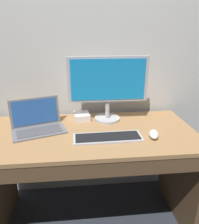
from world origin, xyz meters
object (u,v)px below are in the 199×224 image
(wired_keyboard, at_px, (108,137))
(computer_mouse, at_px, (154,134))
(external_monitor, at_px, (108,85))
(laptop_space_gray, at_px, (37,122))
(external_drive_box, at_px, (82,116))

(wired_keyboard, xyz_separation_m, computer_mouse, (0.30, -0.01, 0.01))
(external_monitor, bearing_deg, wired_keyboard, -97.56)
(laptop_space_gray, relative_size, computer_mouse, 3.35)
(wired_keyboard, bearing_deg, laptop_space_gray, 157.93)
(external_monitor, height_order, external_drive_box, external_monitor)
(computer_mouse, height_order, external_drive_box, external_drive_box)
(computer_mouse, xyz_separation_m, external_drive_box, (-0.45, 0.35, 0.00))
(external_monitor, distance_m, wired_keyboard, 0.40)
(external_monitor, bearing_deg, external_drive_box, 166.92)
(laptop_space_gray, relative_size, external_drive_box, 2.94)
(wired_keyboard, distance_m, computer_mouse, 0.30)
(wired_keyboard, bearing_deg, computer_mouse, -1.84)
(computer_mouse, bearing_deg, external_monitor, 145.16)
(external_monitor, xyz_separation_m, external_drive_box, (-0.20, 0.05, -0.25))
(external_monitor, xyz_separation_m, wired_keyboard, (-0.04, -0.29, -0.27))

